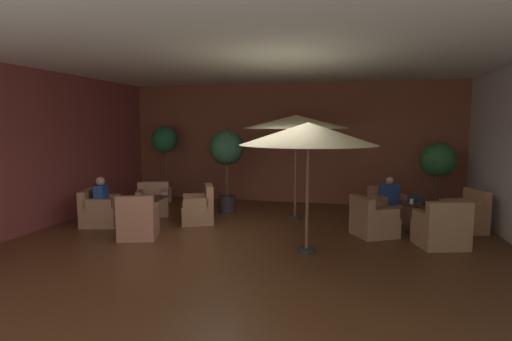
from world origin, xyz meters
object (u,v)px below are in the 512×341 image
object	(u,v)px
armchair_front_left_south	(441,230)
armchair_front_left_west	(464,216)
potted_tree_left_corner	(438,163)
cafe_table_front_left	(417,212)
patron_by_window	(101,193)
armchair_front_right_north	(199,209)
armchair_front_right_east	(153,202)
armchair_front_left_east	(372,221)
potted_tree_mid_left	(227,154)
armchair_front_right_west	(138,222)
cafe_table_front_right	(149,204)
potted_tree_mid_right	(165,145)
patron_blue_shirt	(389,193)
iced_drink_cup	(412,201)
patio_umbrella_tall_red	(308,134)
armchair_front_left_north	(388,208)
open_laptop	(415,200)
patio_umbrella_center_beige	(296,122)
armchair_front_right_south	(100,211)

from	to	relation	value
armchair_front_left_south	armchair_front_left_west	bearing A→B (deg)	61.70
potted_tree_left_corner	cafe_table_front_left	bearing A→B (deg)	-110.91
cafe_table_front_left	patron_by_window	world-z (taller)	patron_by_window
armchair_front_right_north	armchair_front_right_east	size ratio (longest dim) A/B	0.95
armchair_front_left_east	potted_tree_mid_left	distance (m)	4.02
armchair_front_right_north	armchair_front_right_west	bearing A→B (deg)	-114.77
cafe_table_front_right	patron_by_window	size ratio (longest dim) A/B	1.08
armchair_front_left_east	armchair_front_right_west	size ratio (longest dim) A/B	1.13
armchair_front_right_north	potted_tree_left_corner	distance (m)	6.00
armchair_front_left_west	armchair_front_right_north	bearing A→B (deg)	-174.40
potted_tree_left_corner	potted_tree_mid_right	distance (m)	7.41
potted_tree_mid_right	patron_blue_shirt	distance (m)	6.35
armchair_front_right_east	patron_by_window	xyz separation A→B (m)	(-0.58, -1.30, 0.43)
armchair_front_right_north	iced_drink_cup	size ratio (longest dim) A/B	8.88
armchair_front_right_north	patron_by_window	size ratio (longest dim) A/B	1.50
armchair_front_right_north	patio_umbrella_tall_red	world-z (taller)	patio_umbrella_tall_red
armchair_front_left_south	patron_blue_shirt	bearing A→B (deg)	112.47
cafe_table_front_left	armchair_front_left_north	bearing A→B (deg)	119.03
patio_umbrella_tall_red	patron_by_window	distance (m)	4.99
potted_tree_mid_right	patron_blue_shirt	xyz separation A→B (m)	(6.18, -1.05, -1.00)
armchair_front_right_west	iced_drink_cup	xyz separation A→B (m)	(5.34, 1.64, 0.35)
patron_by_window	patio_umbrella_tall_red	bearing A→B (deg)	-10.58
armchair_front_right_west	potted_tree_mid_right	xyz separation A→B (m)	(-1.20, 3.69, 1.35)
armchair_front_left_north	potted_tree_left_corner	distance (m)	1.89
open_laptop	armchair_front_right_north	bearing A→B (deg)	-176.58
armchair_front_left_east	patio_umbrella_center_beige	size ratio (longest dim) A/B	0.40
patio_umbrella_tall_red	potted_tree_mid_left	bearing A→B (deg)	130.15
patron_by_window	armchair_front_left_north	bearing A→B (deg)	16.65
patio_umbrella_center_beige	open_laptop	bearing A→B (deg)	-12.99
armchair_front_left_north	iced_drink_cup	size ratio (longest dim) A/B	8.88
patio_umbrella_center_beige	patron_by_window	distance (m)	4.74
armchair_front_right_east	potted_tree_mid_right	bearing A→B (deg)	104.70
armchair_front_right_north	open_laptop	xyz separation A→B (m)	(4.74, 0.28, 0.36)
armchair_front_right_west	potted_tree_mid_right	bearing A→B (deg)	107.95
armchair_front_right_west	potted_tree_mid_right	world-z (taller)	potted_tree_mid_right
cafe_table_front_left	armchair_front_left_south	xyz separation A→B (m)	(0.29, -1.00, -0.11)
armchair_front_right_south	patio_umbrella_center_beige	world-z (taller)	patio_umbrella_center_beige
cafe_table_front_left	armchair_front_left_west	distance (m)	1.05
armchair_front_right_east	patio_umbrella_tall_red	bearing A→B (deg)	-27.79
potted_tree_left_corner	armchair_front_left_north	bearing A→B (deg)	-140.68
armchair_front_left_south	armchair_front_right_west	xyz separation A→B (m)	(-5.76, -0.77, -0.00)
armchair_front_right_west	patio_umbrella_tall_red	size ratio (longest dim) A/B	0.37
patio_umbrella_center_beige	patron_by_window	world-z (taller)	patio_umbrella_center_beige
patron_blue_shirt	armchair_front_left_west	bearing A→B (deg)	-20.83
open_laptop	potted_tree_mid_left	bearing A→B (deg)	168.40
iced_drink_cup	armchair_front_right_west	bearing A→B (deg)	-162.97
armchair_front_left_north	armchair_front_left_south	size ratio (longest dim) A/B	0.99
patio_umbrella_center_beige	potted_tree_mid_left	xyz separation A→B (m)	(-1.81, 0.31, -0.79)
armchair_front_right_west	armchair_front_left_north	bearing A→B (deg)	28.32
armchair_front_left_west	potted_tree_mid_left	world-z (taller)	potted_tree_mid_left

